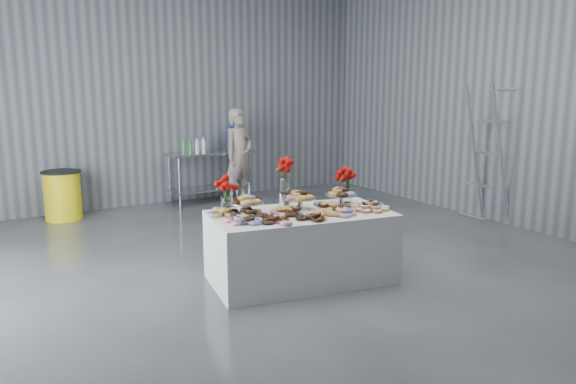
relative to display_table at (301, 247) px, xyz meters
name	(u,v)px	position (x,y,z in m)	size (l,w,h in m)	color
ground	(292,279)	(-0.06, 0.07, -0.38)	(9.00, 9.00, 0.00)	#393C41
room_walls	(265,28)	(-0.34, 0.14, 2.26)	(8.04, 9.04, 4.02)	gray
display_table	(301,247)	(0.00, 0.00, 0.00)	(1.90, 1.00, 0.75)	white
prep_table	(210,167)	(0.73, 4.17, 0.24)	(1.50, 0.60, 0.90)	silver
donut_mounds	(303,210)	(0.00, -0.05, 0.42)	(1.80, 0.80, 0.09)	tan
cake_stand_left	(247,201)	(-0.52, 0.24, 0.52)	(0.36, 0.36, 0.17)	silver
cake_stand_mid	(300,197)	(0.07, 0.14, 0.52)	(0.36, 0.36, 0.17)	silver
cake_stand_right	(341,193)	(0.57, 0.06, 0.52)	(0.36, 0.36, 0.17)	silver
danish_pile	(370,205)	(0.71, -0.27, 0.43)	(0.48, 0.48, 0.11)	white
bouquet_left	(226,186)	(-0.70, 0.37, 0.67)	(0.26, 0.26, 0.42)	white
bouquet_right	(347,177)	(0.74, 0.18, 0.67)	(0.26, 0.26, 0.42)	white
bouquet_center	(285,173)	(0.01, 0.35, 0.75)	(0.26, 0.26, 0.57)	silver
water_jug	(235,136)	(1.23, 4.17, 0.77)	(0.28, 0.28, 0.55)	blue
drink_bottles	(194,146)	(0.41, 4.07, 0.66)	(0.54, 0.08, 0.27)	#268C33
person	(239,156)	(1.16, 3.87, 0.45)	(0.60, 0.39, 1.65)	#CC8C93
trash_barrel	(63,195)	(-1.73, 4.17, 0.01)	(0.59, 0.59, 0.76)	yellow
stepladder	(487,153)	(3.69, 0.66, 0.69)	(0.24, 0.53, 2.13)	silver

